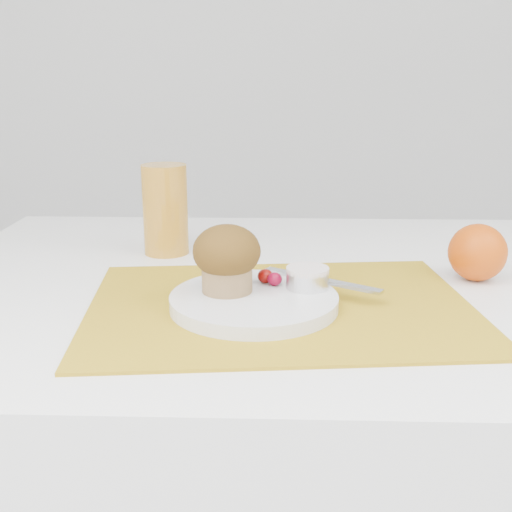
{
  "coord_description": "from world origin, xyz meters",
  "views": [
    {
      "loc": [
        -0.07,
        -0.85,
        1.05
      ],
      "look_at": [
        -0.1,
        -0.01,
        0.8
      ],
      "focal_mm": 45.0,
      "sensor_mm": 36.0,
      "label": 1
    }
  ],
  "objects_px": {
    "plate": "(254,301)",
    "muffin": "(227,257)",
    "orange": "(477,252)",
    "juice_glass": "(165,210)",
    "table": "(318,495)"
  },
  "relations": [
    {
      "from": "juice_glass",
      "to": "muffin",
      "type": "distance_m",
      "value": 0.28
    },
    {
      "from": "plate",
      "to": "muffin",
      "type": "height_order",
      "value": "muffin"
    },
    {
      "from": "plate",
      "to": "orange",
      "type": "xyz_separation_m",
      "value": [
        0.32,
        0.14,
        0.03
      ]
    },
    {
      "from": "muffin",
      "to": "plate",
      "type": "bearing_deg",
      "value": -21.23
    },
    {
      "from": "orange",
      "to": "juice_glass",
      "type": "distance_m",
      "value": 0.5
    },
    {
      "from": "table",
      "to": "juice_glass",
      "type": "distance_m",
      "value": 0.53
    },
    {
      "from": "juice_glass",
      "to": "plate",
      "type": "bearing_deg",
      "value": -59.47
    },
    {
      "from": "plate",
      "to": "muffin",
      "type": "xyz_separation_m",
      "value": [
        -0.04,
        0.01,
        0.05
      ]
    },
    {
      "from": "plate",
      "to": "table",
      "type": "bearing_deg",
      "value": 53.63
    },
    {
      "from": "plate",
      "to": "juice_glass",
      "type": "relative_size",
      "value": 1.44
    },
    {
      "from": "table",
      "to": "muffin",
      "type": "distance_m",
      "value": 0.48
    },
    {
      "from": "plate",
      "to": "juice_glass",
      "type": "height_order",
      "value": "juice_glass"
    },
    {
      "from": "table",
      "to": "plate",
      "type": "relative_size",
      "value": 5.57
    },
    {
      "from": "juice_glass",
      "to": "muffin",
      "type": "bearing_deg",
      "value": -64.25
    },
    {
      "from": "orange",
      "to": "juice_glass",
      "type": "relative_size",
      "value": 0.56
    }
  ]
}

